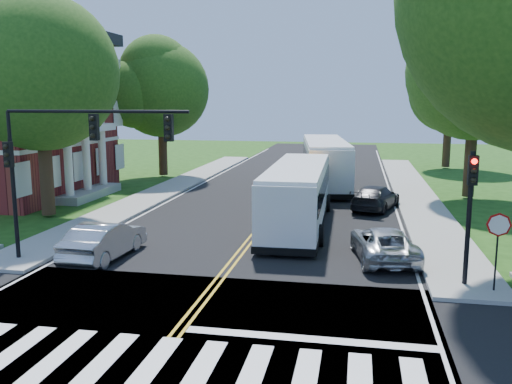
% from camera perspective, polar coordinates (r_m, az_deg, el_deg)
% --- Properties ---
extents(ground, '(140.00, 140.00, 0.00)m').
position_cam_1_polar(ground, '(13.96, -10.13, -16.61)').
color(ground, '#1A4110').
rests_on(ground, ground).
extents(road, '(14.00, 96.00, 0.01)m').
position_cam_1_polar(road, '(30.64, 1.88, -1.94)').
color(road, black).
rests_on(road, ground).
extents(cross_road, '(60.00, 12.00, 0.01)m').
position_cam_1_polar(cross_road, '(13.96, -10.13, -16.59)').
color(cross_road, black).
rests_on(cross_road, ground).
extents(center_line, '(0.36, 70.00, 0.01)m').
position_cam_1_polar(center_line, '(34.53, 2.91, -0.61)').
color(center_line, gold).
rests_on(center_line, road).
extents(edge_line_w, '(0.12, 70.00, 0.01)m').
position_cam_1_polar(edge_line_w, '(36.07, -7.86, -0.25)').
color(edge_line_w, silver).
rests_on(edge_line_w, road).
extents(edge_line_e, '(0.12, 70.00, 0.01)m').
position_cam_1_polar(edge_line_e, '(34.29, 14.24, -0.97)').
color(edge_line_e, silver).
rests_on(edge_line_e, road).
extents(crosswalk, '(12.60, 3.00, 0.01)m').
position_cam_1_polar(crosswalk, '(13.54, -10.92, -17.44)').
color(crosswalk, silver).
rests_on(crosswalk, road).
extents(stop_bar, '(6.60, 0.40, 0.01)m').
position_cam_1_polar(stop_bar, '(14.65, 5.61, -15.13)').
color(stop_bar, silver).
rests_on(stop_bar, road).
extents(sidewalk_nw, '(2.60, 40.00, 0.15)m').
position_cam_1_polar(sidewalk_nw, '(39.34, -8.54, 0.64)').
color(sidewalk_nw, gray).
rests_on(sidewalk_nw, ground).
extents(sidewalk_ne, '(2.60, 40.00, 0.15)m').
position_cam_1_polar(sidewalk_ne, '(37.34, 16.27, -0.12)').
color(sidewalk_ne, gray).
rests_on(sidewalk_ne, ground).
extents(tree_west_near, '(8.00, 8.00, 11.40)m').
position_cam_1_polar(tree_west_near, '(30.33, -21.81, 11.57)').
color(tree_west_near, '#342115').
rests_on(tree_west_near, ground).
extents(tree_west_far, '(7.60, 7.60, 10.67)m').
position_cam_1_polar(tree_west_far, '(44.50, -9.96, 10.58)').
color(tree_west_far, '#342115').
rests_on(tree_west_far, ground).
extents(tree_east_mid, '(8.40, 8.40, 11.93)m').
position_cam_1_polar(tree_east_mid, '(36.37, 22.14, 11.63)').
color(tree_east_mid, '#342115').
rests_on(tree_east_mid, ground).
extents(tree_east_far, '(7.20, 7.20, 10.34)m').
position_cam_1_polar(tree_east_far, '(52.27, 19.73, 9.85)').
color(tree_east_far, '#342115').
rests_on(tree_east_far, ground).
extents(signal_nw, '(7.15, 0.46, 5.66)m').
position_cam_1_polar(signal_nw, '(20.97, -19.28, 4.27)').
color(signal_nw, black).
rests_on(signal_nw, ground).
extents(signal_ne, '(0.30, 0.46, 4.40)m').
position_cam_1_polar(signal_ne, '(18.73, 21.63, -0.82)').
color(signal_ne, black).
rests_on(signal_ne, ground).
extents(stop_sign, '(0.76, 0.08, 2.53)m').
position_cam_1_polar(stop_sign, '(18.64, 24.14, -3.97)').
color(stop_sign, black).
rests_on(stop_sign, ground).
extents(bus_lead, '(3.02, 11.81, 3.04)m').
position_cam_1_polar(bus_lead, '(26.57, 4.44, -0.21)').
color(bus_lead, silver).
rests_on(bus_lead, road).
extents(bus_follow, '(4.41, 13.19, 3.35)m').
position_cam_1_polar(bus_follow, '(39.28, 7.26, 3.17)').
color(bus_follow, silver).
rests_on(bus_follow, road).
extents(hatchback, '(1.76, 4.53, 1.47)m').
position_cam_1_polar(hatchback, '(22.02, -15.67, -4.92)').
color(hatchback, '#ABAEB2').
rests_on(hatchback, road).
extents(suv, '(2.79, 4.90, 1.29)m').
position_cam_1_polar(suv, '(21.68, 13.29, -5.29)').
color(suv, '#B0B3B7').
rests_on(suv, road).
extents(dark_sedan, '(3.18, 5.05, 1.36)m').
position_cam_1_polar(dark_sedan, '(31.52, 12.47, -0.56)').
color(dark_sedan, black).
rests_on(dark_sedan, road).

